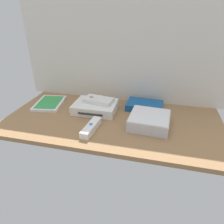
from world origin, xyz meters
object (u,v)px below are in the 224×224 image
object	(u,v)px
network_router	(145,106)
remote_wand	(91,128)
game_console	(95,107)
remote_classic_pad	(98,100)
game_case	(50,103)
mini_computer	(149,120)

from	to	relation	value
network_router	remote_wand	world-z (taller)	same
game_console	remote_classic_pad	xyz separation A→B (cm)	(1.29, 1.36, 3.21)
game_console	remote_wand	xyz separation A→B (cm)	(4.01, -18.19, -0.69)
game_case	network_router	distance (cm)	50.88
remote_classic_pad	remote_wand	bearing A→B (deg)	-72.93
game_case	remote_classic_pad	bearing A→B (deg)	-9.39
game_console	mini_computer	distance (cm)	28.70
game_case	network_router	size ratio (longest dim) A/B	1.13
game_case	network_router	xyz separation A→B (cm)	(50.40, 6.96, 0.94)
game_case	remote_wand	size ratio (longest dim) A/B	1.39
mini_computer	remote_classic_pad	xyz separation A→B (cm)	(-26.21, 9.56, 2.77)
game_console	game_case	distance (cm)	26.54
remote_classic_pad	game_console	bearing A→B (deg)	-124.37
mini_computer	game_case	size ratio (longest dim) A/B	0.86
remote_wand	remote_classic_pad	distance (cm)	20.12
network_router	remote_wand	bearing A→B (deg)	-123.95
network_router	game_case	bearing A→B (deg)	-169.09
mini_computer	network_router	world-z (taller)	mini_computer
game_console	network_router	xyz separation A→B (cm)	(23.93, 8.25, -0.50)
mini_computer	remote_classic_pad	world-z (taller)	remote_classic_pad
mini_computer	game_case	xyz separation A→B (cm)	(-53.96, 9.49, -1.88)
game_case	remote_classic_pad	size ratio (longest dim) A/B	1.36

